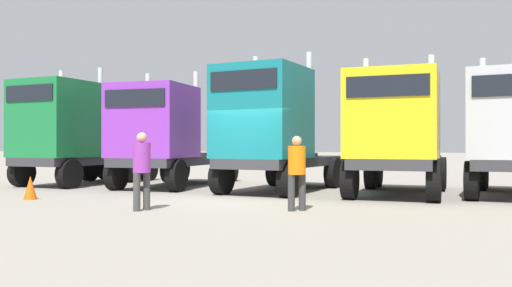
% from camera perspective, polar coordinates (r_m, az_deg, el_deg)
% --- Properties ---
extents(ground, '(200.00, 200.00, 0.00)m').
position_cam_1_polar(ground, '(14.72, -2.08, -5.99)').
color(ground, gray).
extents(semi_truck_green, '(2.74, 5.93, 4.38)m').
position_cam_1_polar(semi_truck_green, '(20.94, -19.49, 1.11)').
color(semi_truck_green, '#333338').
rests_on(semi_truck_green, ground).
extents(semi_truck_purple, '(3.00, 6.42, 4.09)m').
position_cam_1_polar(semi_truck_purple, '(18.84, -9.88, 0.83)').
color(semi_truck_purple, '#333338').
rests_on(semi_truck_purple, ground).
extents(semi_truck_teal, '(3.06, 6.46, 4.45)m').
position_cam_1_polar(semi_truck_teal, '(16.74, 1.60, 1.61)').
color(semi_truck_teal, '#333338').
rests_on(semi_truck_teal, ground).
extents(semi_truck_yellow, '(2.62, 6.14, 4.13)m').
position_cam_1_polar(semi_truck_yellow, '(15.95, 14.59, 1.09)').
color(semi_truck_yellow, '#333338').
rests_on(semi_truck_yellow, ground).
extents(visitor_in_hivis, '(0.57, 0.57, 1.70)m').
position_cam_1_polar(visitor_in_hivis, '(12.23, 4.35, -2.55)').
color(visitor_in_hivis, '#353535').
rests_on(visitor_in_hivis, ground).
extents(visitor_with_camera, '(0.50, 0.50, 1.78)m').
position_cam_1_polar(visitor_with_camera, '(12.50, -12.03, -2.26)').
color(visitor_with_camera, '#3D3D3D').
rests_on(visitor_with_camera, ground).
extents(traffic_cone_near, '(0.36, 0.36, 0.65)m').
position_cam_1_polar(traffic_cone_near, '(16.00, -22.83, -4.35)').
color(traffic_cone_near, '#F2590C').
rests_on(traffic_cone_near, ground).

